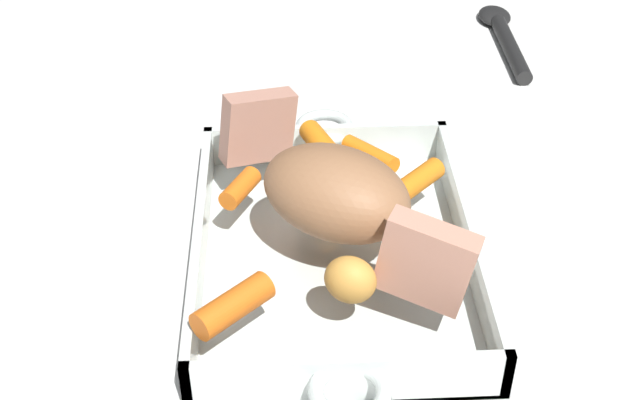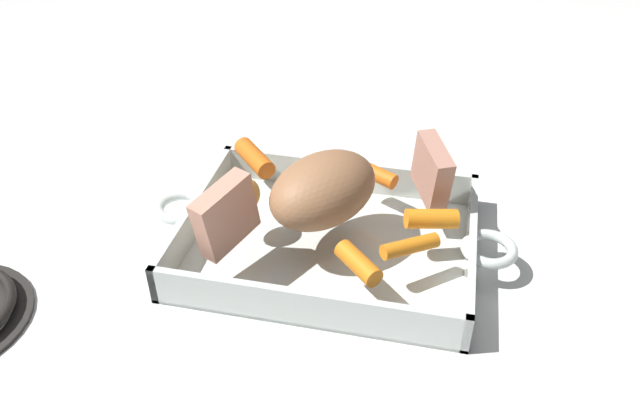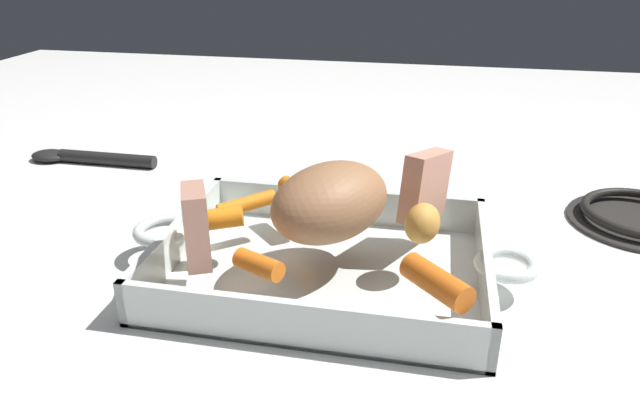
% 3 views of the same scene
% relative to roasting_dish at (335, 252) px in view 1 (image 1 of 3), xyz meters
% --- Properties ---
extents(ground_plane, '(2.27, 2.27, 0.00)m').
position_rel_roasting_dish_xyz_m(ground_plane, '(0.00, 0.00, -0.01)').
color(ground_plane, silver).
extents(roasting_dish, '(0.42, 0.25, 0.05)m').
position_rel_roasting_dish_xyz_m(roasting_dish, '(0.00, 0.00, 0.00)').
color(roasting_dish, silver).
rests_on(roasting_dish, ground_plane).
extents(pork_roast, '(0.15, 0.16, 0.08)m').
position_rel_roasting_dish_xyz_m(pork_roast, '(-0.01, 0.00, 0.07)').
color(pork_roast, '#9A6945').
rests_on(pork_roast, roasting_dish).
extents(roast_slice_outer, '(0.05, 0.08, 0.08)m').
position_rel_roasting_dish_xyz_m(roast_slice_outer, '(-0.10, -0.06, 0.07)').
color(roast_slice_outer, tan).
rests_on(roast_slice_outer, roasting_dish).
extents(roast_slice_thick, '(0.05, 0.08, 0.08)m').
position_rel_roasting_dish_xyz_m(roast_slice_thick, '(0.11, 0.07, 0.07)').
color(roast_slice_thick, tan).
rests_on(roast_slice_thick, roasting_dish).
extents(baby_carrot_center_right, '(0.06, 0.05, 0.02)m').
position_rel_roasting_dish_xyz_m(baby_carrot_center_right, '(0.09, -0.04, 0.04)').
color(baby_carrot_center_right, orange).
rests_on(baby_carrot_center_right, roasting_dish).
extents(baby_carrot_long, '(0.05, 0.05, 0.02)m').
position_rel_roasting_dish_xyz_m(baby_carrot_long, '(0.05, -0.08, 0.04)').
color(baby_carrot_long, orange).
rests_on(baby_carrot_long, roasting_dish).
extents(baby_carrot_southeast, '(0.06, 0.07, 0.02)m').
position_rel_roasting_dish_xyz_m(baby_carrot_southeast, '(-0.11, 0.09, 0.04)').
color(baby_carrot_southeast, orange).
rests_on(baby_carrot_southeast, roasting_dish).
extents(baby_carrot_short, '(0.06, 0.04, 0.03)m').
position_rel_roasting_dish_xyz_m(baby_carrot_short, '(0.11, 0.01, 0.04)').
color(baby_carrot_short, orange).
rests_on(baby_carrot_short, roasting_dish).
extents(baby_carrot_center_left, '(0.05, 0.04, 0.02)m').
position_rel_roasting_dish_xyz_m(baby_carrot_center_left, '(0.04, 0.08, 0.04)').
color(baby_carrot_center_left, orange).
rests_on(baby_carrot_center_left, roasting_dish).
extents(potato_near_roast, '(0.05, 0.05, 0.04)m').
position_rel_roasting_dish_xyz_m(potato_near_roast, '(-0.10, -0.01, 0.05)').
color(potato_near_roast, gold).
rests_on(potato_near_roast, roasting_dish).
extents(serving_spoon, '(0.21, 0.04, 0.02)m').
position_rel_roasting_dish_xyz_m(serving_spoon, '(0.43, -0.25, -0.00)').
color(serving_spoon, black).
rests_on(serving_spoon, ground_plane).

